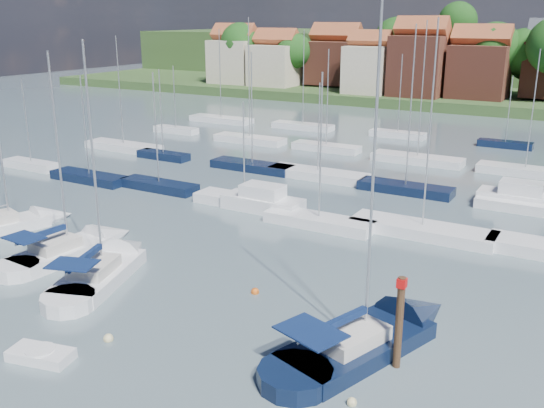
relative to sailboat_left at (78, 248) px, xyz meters
The scene contains 13 objects.
ground 36.64m from the sailboat_left, 71.73° to the left, with size 260.00×260.00×0.00m, color #415258.
sailboat_left is the anchor object (origin of this frame).
sailboat_centre 4.59m from the sailboat_left, 17.75° to the right, with size 6.56×12.04×15.83m.
sailboat_navy 22.46m from the sailboat_left, ahead, with size 7.48×13.48×18.02m.
sailboat_far 8.05m from the sailboat_left, behind, with size 5.35×10.20×13.15m.
tender 13.98m from the sailboat_left, 50.03° to the right, with size 3.32×2.07×0.67m.
timber_piling 24.13m from the sailboat_left, ahead, with size 0.40×0.40×6.82m.
buoy_c 6.40m from the sailboat_left, 54.74° to the right, with size 0.52×0.52×0.52m, color #D85914.
buoy_d 13.04m from the sailboat_left, 36.60° to the right, with size 0.51×0.51×0.51m, color beige.
buoy_e 14.08m from the sailboat_left, ahead, with size 0.49×0.49×0.49m, color #D85914.
buoy_f 24.17m from the sailboat_left, 15.73° to the right, with size 0.44×0.44×0.44m, color beige.
marina_field 32.80m from the sailboat_left, 65.90° to the left, with size 79.62×41.41×15.93m.
far_shore_town 128.26m from the sailboat_left, 83.86° to the left, with size 212.46×90.00×22.27m.
Camera 1 is at (19.84, -22.11, 15.71)m, focal length 40.00 mm.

